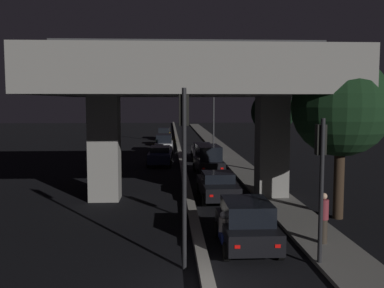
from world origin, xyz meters
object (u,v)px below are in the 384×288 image
object	(u,v)px
car_white_fourth	(202,151)
pedestrian_on_sidewalk	(323,218)
motorcycle_blue_filtering_near	(223,234)
traffic_light_left_of_median	(184,147)
car_black_lead	(247,224)
car_dark_green_third_oncoming	(164,139)
car_white_second_oncoming	(164,143)
car_taxi_yellow_fourth_oncoming	(164,133)
street_lamp	(211,106)
car_black_second	(218,186)
motorcycle_black_filtering_mid	(204,188)
car_black_third	(208,159)
traffic_light_right_of_median	(321,166)
car_dark_blue_lead_oncoming	(160,155)

from	to	relation	value
car_white_fourth	pedestrian_on_sidewalk	xyz separation A→B (m)	(2.55, -24.96, 0.28)
motorcycle_blue_filtering_near	pedestrian_on_sidewalk	bearing A→B (deg)	-87.85
traffic_light_left_of_median	car_black_lead	world-z (taller)	traffic_light_left_of_median
car_dark_green_third_oncoming	motorcycle_blue_filtering_near	xyz separation A→B (m)	(2.50, -38.68, -0.13)
traffic_light_left_of_median	car_white_second_oncoming	world-z (taller)	traffic_light_left_of_median
car_white_second_oncoming	car_taxi_yellow_fourth_oncoming	distance (m)	16.29
traffic_light_left_of_median	car_white_fourth	size ratio (longest dim) A/B	1.42
car_white_fourth	motorcycle_blue_filtering_near	distance (m)	25.14
car_white_fourth	motorcycle_blue_filtering_near	size ratio (longest dim) A/B	2.05
street_lamp	car_dark_green_third_oncoming	distance (m)	7.90
car_white_second_oncoming	car_taxi_yellow_fourth_oncoming	bearing A→B (deg)	-178.10
traffic_light_left_of_median	pedestrian_on_sidewalk	size ratio (longest dim) A/B	3.08
pedestrian_on_sidewalk	car_white_fourth	bearing A→B (deg)	95.83
car_black_second	car_white_fourth	distance (m)	16.96
car_black_lead	motorcycle_black_filtering_mid	xyz separation A→B (m)	(-0.85, 8.29, -0.28)
car_black_second	car_black_third	distance (m)	8.50
traffic_light_right_of_median	car_white_second_oncoming	xyz separation A→B (m)	(-5.26, 32.15, -2.26)
car_black_third	car_taxi_yellow_fourth_oncoming	xyz separation A→B (m)	(-3.53, 30.14, -0.23)
car_black_second	car_dark_blue_lead_oncoming	xyz separation A→B (m)	(-3.32, 13.40, 0.05)
traffic_light_left_of_median	motorcycle_black_filtering_mid	distance (m)	10.74
car_black_third	car_taxi_yellow_fourth_oncoming	size ratio (longest dim) A/B	1.00
car_white_fourth	pedestrian_on_sidewalk	size ratio (longest dim) A/B	2.17
car_black_third	motorcycle_blue_filtering_near	bearing A→B (deg)	174.10
car_black_second	car_dark_green_third_oncoming	size ratio (longest dim) A/B	0.99
traffic_light_left_of_median	car_taxi_yellow_fourth_oncoming	size ratio (longest dim) A/B	1.28
traffic_light_right_of_median	traffic_light_left_of_median	bearing A→B (deg)	-179.88
traffic_light_left_of_median	car_white_fourth	world-z (taller)	traffic_light_left_of_median
car_dark_green_third_oncoming	car_black_lead	bearing A→B (deg)	6.14
pedestrian_on_sidewalk	street_lamp	bearing A→B (deg)	91.52
traffic_light_right_of_median	motorcycle_blue_filtering_near	bearing A→B (deg)	149.97
car_black_second	car_dark_blue_lead_oncoming	size ratio (longest dim) A/B	0.97
traffic_light_left_of_median	car_white_fourth	bearing A→B (deg)	84.65
traffic_light_right_of_median	car_black_second	bearing A→B (deg)	102.52
car_black_lead	car_white_second_oncoming	bearing A→B (deg)	5.91
car_white_second_oncoming	traffic_light_left_of_median	bearing A→B (deg)	2.97
car_black_lead	car_white_second_oncoming	xyz separation A→B (m)	(-3.26, 30.30, 0.07)
motorcycle_blue_filtering_near	motorcycle_black_filtering_mid	xyz separation A→B (m)	(0.01, 8.48, 0.00)
motorcycle_blue_filtering_near	car_dark_blue_lead_oncoming	bearing A→B (deg)	6.76
car_black_lead	car_white_second_oncoming	distance (m)	30.48
car_black_second	car_black_third	bearing A→B (deg)	-3.68
motorcycle_blue_filtering_near	car_white_second_oncoming	bearing A→B (deg)	4.27
traffic_light_right_of_median	motorcycle_blue_filtering_near	distance (m)	4.21
traffic_light_left_of_median	motorcycle_blue_filtering_near	world-z (taller)	traffic_light_left_of_median
car_taxi_yellow_fourth_oncoming	motorcycle_blue_filtering_near	xyz separation A→B (m)	(2.59, -46.78, -0.25)
car_dark_green_third_oncoming	traffic_light_left_of_median	bearing A→B (deg)	2.67
car_black_second	traffic_light_left_of_median	bearing A→B (deg)	165.92
traffic_light_left_of_median	car_black_second	size ratio (longest dim) A/B	1.20
car_black_lead	car_white_fourth	world-z (taller)	car_black_lead
traffic_light_left_of_median	car_dark_blue_lead_oncoming	size ratio (longest dim) A/B	1.17
pedestrian_on_sidewalk	car_white_second_oncoming	bearing A→B (deg)	101.24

